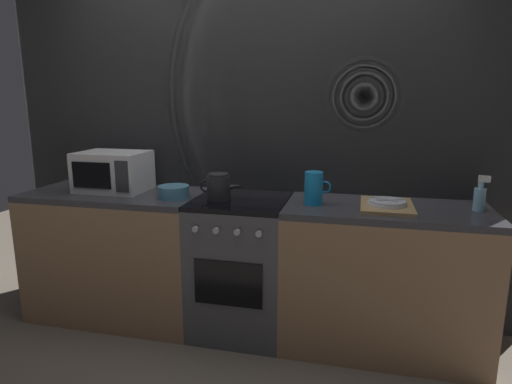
{
  "coord_description": "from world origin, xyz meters",
  "views": [
    {
      "loc": [
        0.73,
        -2.62,
        1.54
      ],
      "look_at": [
        0.1,
        0.0,
        0.95
      ],
      "focal_mm": 30.71,
      "sensor_mm": 36.0,
      "label": 1
    }
  ],
  "objects_px": {
    "microwave": "(113,171)",
    "stove_unit": "(242,265)",
    "mixing_bowl": "(174,192)",
    "spray_bottle": "(480,197)",
    "dish_pile": "(387,205)",
    "pitcher": "(314,188)",
    "kettle": "(219,187)"
  },
  "relations": [
    {
      "from": "microwave",
      "to": "pitcher",
      "type": "bearing_deg",
      "value": -3.08
    },
    {
      "from": "microwave",
      "to": "spray_bottle",
      "type": "bearing_deg",
      "value": -0.02
    },
    {
      "from": "dish_pile",
      "to": "kettle",
      "type": "bearing_deg",
      "value": -178.39
    },
    {
      "from": "dish_pile",
      "to": "spray_bottle",
      "type": "height_order",
      "value": "spray_bottle"
    },
    {
      "from": "microwave",
      "to": "mixing_bowl",
      "type": "distance_m",
      "value": 0.52
    },
    {
      "from": "microwave",
      "to": "dish_pile",
      "type": "bearing_deg",
      "value": -1.73
    },
    {
      "from": "mixing_bowl",
      "to": "dish_pile",
      "type": "distance_m",
      "value": 1.32
    },
    {
      "from": "stove_unit",
      "to": "mixing_bowl",
      "type": "height_order",
      "value": "mixing_bowl"
    },
    {
      "from": "stove_unit",
      "to": "microwave",
      "type": "relative_size",
      "value": 1.96
    },
    {
      "from": "mixing_bowl",
      "to": "pitcher",
      "type": "relative_size",
      "value": 1.0
    },
    {
      "from": "mixing_bowl",
      "to": "spray_bottle",
      "type": "xyz_separation_m",
      "value": [
        1.83,
        0.11,
        0.04
      ]
    },
    {
      "from": "kettle",
      "to": "pitcher",
      "type": "distance_m",
      "value": 0.6
    },
    {
      "from": "microwave",
      "to": "mixing_bowl",
      "type": "height_order",
      "value": "microwave"
    },
    {
      "from": "dish_pile",
      "to": "pitcher",
      "type": "bearing_deg",
      "value": -177.33
    },
    {
      "from": "stove_unit",
      "to": "kettle",
      "type": "bearing_deg",
      "value": -161.56
    },
    {
      "from": "stove_unit",
      "to": "kettle",
      "type": "xyz_separation_m",
      "value": [
        -0.13,
        -0.04,
        0.53
      ]
    },
    {
      "from": "kettle",
      "to": "mixing_bowl",
      "type": "height_order",
      "value": "kettle"
    },
    {
      "from": "stove_unit",
      "to": "kettle",
      "type": "distance_m",
      "value": 0.55
    },
    {
      "from": "stove_unit",
      "to": "dish_pile",
      "type": "bearing_deg",
      "value": -0.99
    },
    {
      "from": "microwave",
      "to": "stove_unit",
      "type": "bearing_deg",
      "value": -2.44
    },
    {
      "from": "microwave",
      "to": "kettle",
      "type": "height_order",
      "value": "microwave"
    },
    {
      "from": "mixing_bowl",
      "to": "pitcher",
      "type": "distance_m",
      "value": 0.9
    },
    {
      "from": "kettle",
      "to": "pitcher",
      "type": "relative_size",
      "value": 1.42
    },
    {
      "from": "kettle",
      "to": "mixing_bowl",
      "type": "xyz_separation_m",
      "value": [
        -0.3,
        -0.03,
        -0.04
      ]
    },
    {
      "from": "microwave",
      "to": "spray_bottle",
      "type": "height_order",
      "value": "microwave"
    },
    {
      "from": "pitcher",
      "to": "spray_bottle",
      "type": "xyz_separation_m",
      "value": [
        0.94,
        0.07,
        -0.02
      ]
    },
    {
      "from": "pitcher",
      "to": "dish_pile",
      "type": "height_order",
      "value": "pitcher"
    },
    {
      "from": "stove_unit",
      "to": "pitcher",
      "type": "xyz_separation_m",
      "value": [
        0.47,
        -0.04,
        0.55
      ]
    },
    {
      "from": "stove_unit",
      "to": "pitcher",
      "type": "distance_m",
      "value": 0.72
    },
    {
      "from": "dish_pile",
      "to": "mixing_bowl",
      "type": "bearing_deg",
      "value": -177.45
    },
    {
      "from": "microwave",
      "to": "pitcher",
      "type": "height_order",
      "value": "microwave"
    },
    {
      "from": "pitcher",
      "to": "spray_bottle",
      "type": "distance_m",
      "value": 0.94
    }
  ]
}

